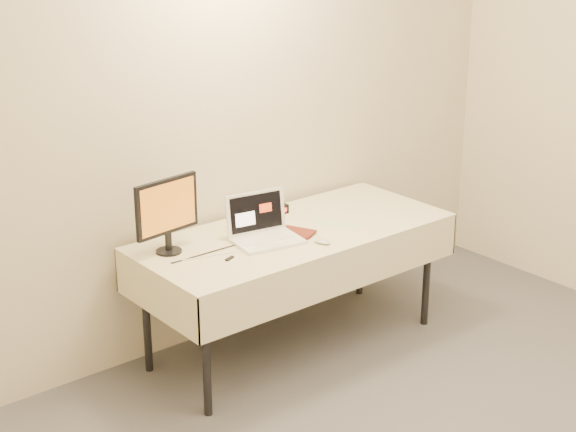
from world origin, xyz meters
TOP-DOWN VIEW (x-y plane):
  - back_wall at (0.00, 2.50)m, footprint 4.00×0.10m
  - table at (0.00, 2.05)m, footprint 1.86×0.81m
  - laptop at (-0.23, 2.04)m, footprint 0.40×0.35m
  - monitor at (-0.73, 2.21)m, footprint 0.40×0.16m
  - book at (-0.10, 1.96)m, footprint 0.14×0.08m
  - alarm_clock at (0.10, 2.31)m, footprint 0.13×0.06m
  - clicker at (-0.01, 1.79)m, footprint 0.08×0.11m
  - paper_form at (0.26, 1.98)m, footprint 0.20×0.31m
  - usb_dongle at (-0.54, 1.93)m, footprint 0.06×0.04m

SIDE VIEW (x-z plane):
  - table at x=0.00m, z-range 0.31..1.05m
  - paper_form at x=0.26m, z-range 0.74..0.74m
  - usb_dongle at x=-0.54m, z-range 0.74..0.75m
  - clicker at x=-0.01m, z-range 0.74..0.76m
  - alarm_clock at x=0.10m, z-range 0.74..0.79m
  - laptop at x=-0.23m, z-range 0.67..0.93m
  - book at x=-0.10m, z-range 0.74..0.93m
  - monitor at x=-0.73m, z-range 0.77..1.18m
  - back_wall at x=0.00m, z-range 0.00..2.70m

